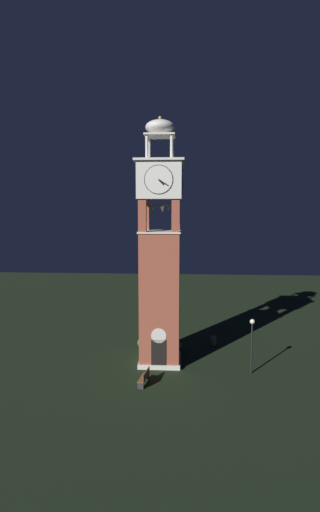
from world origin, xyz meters
name	(u,v)px	position (x,y,z in m)	size (l,w,h in m)	color
ground	(160,362)	(0.00, 0.00, 0.00)	(80.00, 80.00, 0.00)	black
clock_tower	(160,263)	(0.00, 0.00, 7.61)	(3.49, 3.49, 18.13)	#9E4C38
park_bench	(144,377)	(-0.80, -3.94, 0.48)	(0.70, 1.65, 0.95)	brown
lamp_post	(252,336)	(6.59, -1.68, 2.74)	(0.36, 0.36, 3.96)	black
trash_bin	(213,341)	(4.30, 3.95, 0.40)	(0.52, 0.52, 0.80)	#38513D
shrub_near_entry	(175,346)	(1.12, 2.37, 0.47)	(1.07, 1.07, 0.94)	#336638
shrub_left_of_tower	(169,347)	(0.55, 2.53, 0.32)	(1.24, 1.24, 0.64)	#336638
shrub_behind_bench	(144,343)	(-1.52, 2.91, 0.48)	(1.11, 1.11, 0.96)	#336638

